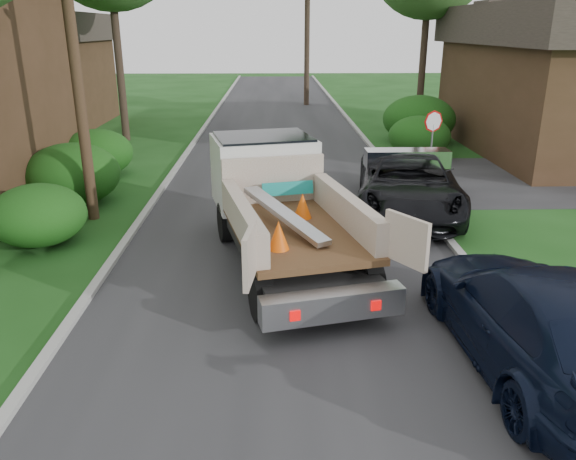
% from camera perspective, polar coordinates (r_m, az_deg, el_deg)
% --- Properties ---
extents(ground, '(120.00, 120.00, 0.00)m').
position_cam_1_polar(ground, '(11.58, 0.33, -6.50)').
color(ground, '#174212').
rests_on(ground, ground).
extents(road, '(8.00, 90.00, 0.02)m').
position_cam_1_polar(road, '(21.01, -0.52, 5.69)').
color(road, '#28282B').
rests_on(road, ground).
extents(curb_left, '(0.20, 90.00, 0.12)m').
position_cam_1_polar(curb_left, '(21.33, -11.65, 5.65)').
color(curb_left, '#9E9E99').
rests_on(curb_left, ground).
extents(curb_right, '(0.20, 90.00, 0.12)m').
position_cam_1_polar(curb_right, '(21.46, 10.55, 5.80)').
color(curb_right, '#9E9E99').
rests_on(curb_right, ground).
extents(stop_sign, '(0.71, 0.32, 2.48)m').
position_cam_1_polar(stop_sign, '(20.42, 14.48, 9.74)').
color(stop_sign, slate).
rests_on(stop_sign, ground).
extents(utility_pole, '(2.42, 1.25, 10.00)m').
position_cam_1_polar(utility_pole, '(16.19, -21.17, 18.72)').
color(utility_pole, '#382619').
rests_on(utility_pole, ground).
extents(house_left_far, '(7.56, 7.56, 6.00)m').
position_cam_1_polar(house_left_far, '(35.01, -24.41, 14.72)').
color(house_left_far, '#3D2919').
rests_on(house_left_far, ground).
extents(hedge_left_a, '(2.34, 2.34, 1.53)m').
position_cam_1_polar(hedge_left_a, '(15.24, -24.04, 1.40)').
color(hedge_left_a, '#16400E').
rests_on(hedge_left_a, ground).
extents(hedge_left_b, '(2.86, 2.86, 1.87)m').
position_cam_1_polar(hedge_left_b, '(18.45, -21.05, 5.33)').
color(hedge_left_b, '#16400E').
rests_on(hedge_left_b, ground).
extents(hedge_left_c, '(2.60, 2.60, 1.70)m').
position_cam_1_polar(hedge_left_c, '(21.80, -18.86, 7.43)').
color(hedge_left_c, '#16400E').
rests_on(hedge_left_c, ground).
extents(hedge_right_a, '(2.60, 2.60, 1.70)m').
position_cam_1_polar(hedge_right_a, '(24.54, 13.20, 9.25)').
color(hedge_right_a, '#16400E').
rests_on(hedge_right_a, ground).
extents(hedge_right_b, '(3.38, 3.38, 2.21)m').
position_cam_1_polar(hedge_right_b, '(27.54, 13.16, 10.90)').
color(hedge_right_b, '#16400E').
rests_on(hedge_right_b, ground).
extents(flatbed_truck, '(4.32, 7.31, 2.60)m').
position_cam_1_polar(flatbed_truck, '(13.35, -1.33, 3.63)').
color(flatbed_truck, black).
rests_on(flatbed_truck, ground).
extents(black_pickup, '(3.89, 6.63, 1.73)m').
position_cam_1_polar(black_pickup, '(16.81, 12.15, 4.67)').
color(black_pickup, black).
rests_on(black_pickup, ground).
extents(navy_suv, '(2.60, 5.87, 1.67)m').
position_cam_1_polar(navy_suv, '(9.75, 24.04, -8.19)').
color(navy_suv, black).
rests_on(navy_suv, ground).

